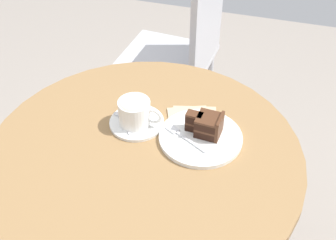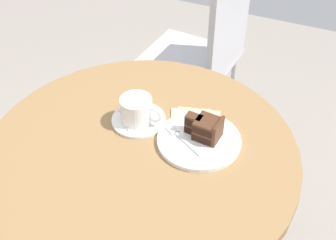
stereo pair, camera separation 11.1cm
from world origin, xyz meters
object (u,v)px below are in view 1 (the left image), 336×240
Objects in this scene: cake_plate at (201,137)px; napkin at (192,120)px; teaspoon at (121,120)px; cake_slice at (207,125)px; cafe_chair at (184,50)px; coffee_cup at (135,112)px; fork at (182,136)px; saucer at (137,122)px.

cake_plate is 0.08m from napkin.
teaspoon is 0.82× the size of cake_slice.
napkin is at bearing 135.62° from cake_slice.
cafe_chair reaches higher than teaspoon.
coffee_cup reaches higher than teaspoon.
fork reaches higher than teaspoon.
cake_slice is 0.73m from cafe_chair.
coffee_cup is 0.72× the size of napkin.
saucer is 0.04m from coffee_cup.
napkin is at bearing 121.26° from cake_plate.
fork reaches higher than napkin.
saucer is 0.20m from cake_slice.
napkin is (0.19, 0.06, -0.01)m from teaspoon.
cafe_chair is (-0.04, 0.66, -0.17)m from saucer.
saucer reaches higher than napkin.
coffee_cup is 0.70m from cafe_chair.
fork is (-0.05, -0.02, 0.01)m from cake_plate.
cake_plate is 0.04m from cake_slice.
coffee_cup is 0.14m from fork.
cake_slice is at bearing -128.68° from teaspoon.
coffee_cup is 1.21× the size of cake_slice.
coffee_cup is at bearing -129.48° from teaspoon.
napkin is (-0.05, 0.05, -0.04)m from cake_slice.
napkin is at bearing 21.31° from cafe_chair.
cake_plate reaches higher than saucer.
cake_slice is 0.60× the size of napkin.
teaspoon is at bearing -177.16° from coffee_cup.
teaspoon is at bearing -160.79° from napkin.
teaspoon is at bearing -176.37° from cake_slice.
saucer is 0.17× the size of cafe_chair.
coffee_cup is 0.53× the size of cake_plate.
cake_slice is at bearing -122.10° from fork.
cake_slice is 0.77× the size of fork.
teaspoon is (-0.04, -0.01, 0.01)m from saucer.
saucer is at bearing 7.97° from cafe_chair.
saucer is at bearing 18.67° from fork.
cake_slice reaches higher than saucer.
napkin is at bearing 21.54° from saucer.
cake_plate is 0.05m from fork.
saucer is at bearing -158.46° from napkin.
cafe_chair is at bearing 109.84° from cake_slice.
cake_slice reaches higher than fork.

